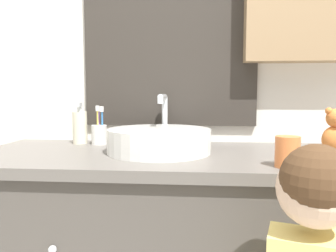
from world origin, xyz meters
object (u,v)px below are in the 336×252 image
object	(u,v)px
sink_basin	(159,139)
teddy_bear	(335,132)
toothbrush_holder	(99,133)
drinking_cup	(287,152)
soap_dispenser	(80,127)

from	to	relation	value
sink_basin	teddy_bear	distance (m)	0.61
teddy_bear	toothbrush_holder	bearing A→B (deg)	171.19
sink_basin	drinking_cup	bearing A→B (deg)	-28.79
soap_dispenser	sink_basin	bearing A→B (deg)	-26.24
teddy_bear	drinking_cup	size ratio (longest dim) A/B	1.83
soap_dispenser	drinking_cup	distance (m)	0.84
toothbrush_holder	teddy_bear	size ratio (longest dim) A/B	1.00
soap_dispenser	drinking_cup	xyz separation A→B (m)	(0.74, -0.39, -0.03)
sink_basin	soap_dispenser	bearing A→B (deg)	153.76
sink_basin	teddy_bear	size ratio (longest dim) A/B	2.60
teddy_bear	drinking_cup	distance (m)	0.33
toothbrush_holder	teddy_bear	bearing A→B (deg)	-8.81
sink_basin	toothbrush_holder	xyz separation A→B (m)	(-0.27, 0.16, 0.00)
drinking_cup	sink_basin	bearing A→B (deg)	151.21
soap_dispenser	teddy_bear	world-z (taller)	soap_dispenser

